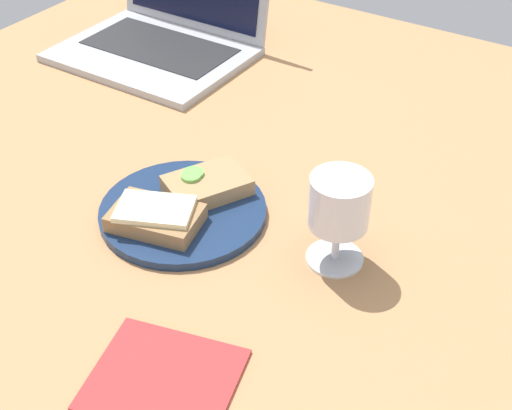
% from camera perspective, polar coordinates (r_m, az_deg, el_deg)
% --- Properties ---
extents(wooden_table, '(1.40, 1.40, 0.03)m').
position_cam_1_polar(wooden_table, '(0.95, -2.35, -1.26)').
color(wooden_table, '#B27F51').
rests_on(wooden_table, ground).
extents(plate, '(0.22, 0.22, 0.01)m').
position_cam_1_polar(plate, '(0.94, -5.86, -0.51)').
color(plate, navy).
rests_on(plate, wooden_table).
extents(sandwich_with_cucumber, '(0.11, 0.13, 0.03)m').
position_cam_1_polar(sandwich_with_cucumber, '(0.95, -3.98, 1.62)').
color(sandwich_with_cucumber, '#A88456').
rests_on(sandwich_with_cucumber, plate).
extents(sandwich_with_cheese, '(0.12, 0.10, 0.03)m').
position_cam_1_polar(sandwich_with_cheese, '(0.90, -8.04, -0.89)').
color(sandwich_with_cheese, '#937047').
rests_on(sandwich_with_cheese, plate).
extents(wine_glass, '(0.07, 0.07, 0.12)m').
position_cam_1_polar(wine_glass, '(0.82, 6.67, -0.12)').
color(wine_glass, white).
rests_on(wine_glass, wooden_table).
extents(laptop, '(0.33, 0.29, 0.22)m').
position_cam_1_polar(laptop, '(1.35, -7.11, 14.07)').
color(laptop, '#ADAFB5').
rests_on(laptop, wooden_table).
extents(napkin, '(0.17, 0.16, 0.00)m').
position_cam_1_polar(napkin, '(0.75, -7.41, -13.64)').
color(napkin, '#B23333').
rests_on(napkin, wooden_table).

